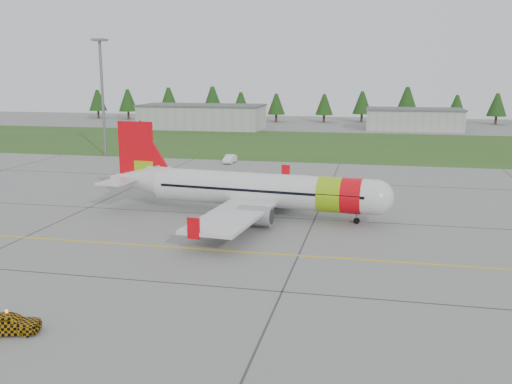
# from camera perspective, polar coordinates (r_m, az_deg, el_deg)

# --- Properties ---
(ground) EXTENTS (320.00, 320.00, 0.00)m
(ground) POSITION_cam_1_polar(r_m,az_deg,el_deg) (42.04, -11.11, -8.71)
(ground) COLOR gray
(ground) RESTS_ON ground
(aircraft) EXTENTS (31.16, 28.87, 9.44)m
(aircraft) POSITION_cam_1_polar(r_m,az_deg,el_deg) (58.95, -0.09, 0.21)
(aircraft) COLOR silver
(aircraft) RESTS_ON ground
(follow_me_car) EXTENTS (1.66, 1.80, 3.69)m
(follow_me_car) POSITION_cam_1_polar(r_m,az_deg,el_deg) (35.71, -23.75, -10.13)
(follow_me_car) COLOR #CB940B
(follow_me_car) RESTS_ON ground
(service_van) EXTENTS (1.47, 1.40, 4.10)m
(service_van) POSITION_cam_1_polar(r_m,az_deg,el_deg) (94.16, -2.65, 4.16)
(service_van) COLOR white
(service_van) RESTS_ON ground
(grass_strip) EXTENTS (320.00, 50.00, 0.03)m
(grass_strip) POSITION_cam_1_polar(r_m,az_deg,el_deg) (120.03, 4.39, 4.82)
(grass_strip) COLOR #30561E
(grass_strip) RESTS_ON ground
(taxi_guideline) EXTENTS (120.00, 0.25, 0.02)m
(taxi_guideline) POSITION_cam_1_polar(r_m,az_deg,el_deg) (49.07, -7.45, -5.56)
(taxi_guideline) COLOR gold
(taxi_guideline) RESTS_ON ground
(hangar_west) EXTENTS (32.00, 14.00, 6.00)m
(hangar_west) POSITION_cam_1_polar(r_m,az_deg,el_deg) (153.56, -5.40, 7.44)
(hangar_west) COLOR #A8A8A3
(hangar_west) RESTS_ON ground
(hangar_east) EXTENTS (24.00, 12.00, 5.20)m
(hangar_east) POSITION_cam_1_polar(r_m,az_deg,el_deg) (154.81, 15.52, 6.96)
(hangar_east) COLOR #A8A8A3
(hangar_east) RESTS_ON ground
(floodlight_mast) EXTENTS (0.50, 0.50, 20.00)m
(floodlight_mast) POSITION_cam_1_polar(r_m,az_deg,el_deg) (105.67, -15.08, 8.94)
(floodlight_mast) COLOR slate
(floodlight_mast) RESTS_ON ground
(treeline) EXTENTS (160.00, 8.00, 10.00)m
(treeline) POSITION_cam_1_polar(r_m,az_deg,el_deg) (175.06, 6.92, 8.60)
(treeline) COLOR #1C3F14
(treeline) RESTS_ON ground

